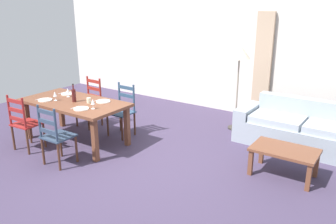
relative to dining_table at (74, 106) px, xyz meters
The scene contains 24 objects.
ground_plane 1.60m from the dining_table, ahead, with size 9.60×9.60×0.02m, color #3E334D.
wall_far 3.59m from the dining_table, 65.78° to the left, with size 9.60×0.16×2.70m, color silver.
curtain_panel_left 3.82m from the dining_table, 54.09° to the left, with size 0.35×0.08×2.20m, color tan.
dining_table is the anchor object (origin of this frame).
dining_chair_near_left 0.85m from the dining_table, 121.00° to the right, with size 0.45×0.43×0.96m.
dining_chair_near_right 0.93m from the dining_table, 60.47° to the right, with size 0.43×0.41×0.96m.
dining_chair_far_left 0.88m from the dining_table, 118.55° to the left, with size 0.44×0.42×0.96m.
dining_chair_far_right 0.87m from the dining_table, 57.03° to the left, with size 0.43×0.41×0.96m.
dinner_plate_near_left 0.52m from the dining_table, 150.95° to the right, with size 0.24×0.24×0.02m, color white.
fork_near_left 0.66m from the dining_table, 157.38° to the right, with size 0.02×0.17×0.01m, color silver.
dinner_plate_near_right 0.52m from the dining_table, 29.05° to the right, with size 0.24×0.24×0.02m, color white.
fork_near_right 0.40m from the dining_table, 39.81° to the right, with size 0.02×0.17×0.01m, color silver.
dinner_plate_far_left 0.52m from the dining_table, 150.95° to the left, with size 0.24×0.24×0.02m, color white.
fork_far_left 0.66m from the dining_table, 157.38° to the left, with size 0.02×0.17×0.01m, color silver.
dinner_plate_far_right 0.52m from the dining_table, 29.05° to the left, with size 0.24×0.24×0.02m, color white.
fork_far_right 0.40m from the dining_table, 39.81° to the left, with size 0.02×0.17×0.01m, color silver.
wine_bottle 0.21m from the dining_table, 32.99° to the right, with size 0.07×0.07×0.32m.
wine_glass_near_left 0.39m from the dining_table, 152.70° to the right, with size 0.06×0.06×0.16m.
wine_glass_near_right 0.64m from the dining_table, 12.23° to the right, with size 0.06×0.06×0.16m.
wine_glass_far_left 0.38m from the dining_table, 156.23° to the left, with size 0.06×0.06×0.16m.
coffee_cup_primary 0.33m from the dining_table, 12.87° to the left, with size 0.07×0.07×0.09m, color beige.
couch 3.98m from the dining_table, 30.24° to the left, with size 2.29×0.83×0.80m.
coffee_table 3.52m from the dining_table, 12.88° to the left, with size 0.90×0.56×0.42m.
standing_lamp 3.10m from the dining_table, 46.44° to the left, with size 0.40×0.40×1.64m.
Camera 1 is at (3.12, -3.78, 2.44)m, focal length 37.19 mm.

